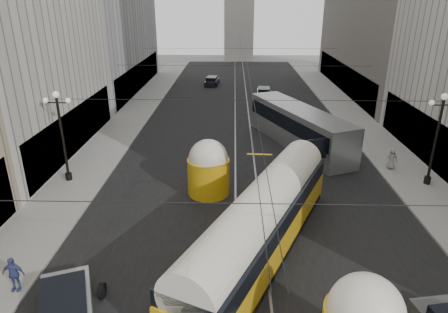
# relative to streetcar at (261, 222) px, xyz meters

# --- Properties ---
(road) EXTENTS (20.00, 85.00, 0.02)m
(road) POSITION_rel_streetcar_xyz_m (-0.50, 22.75, -1.87)
(road) COLOR black
(road) RESTS_ON ground
(sidewalk_left) EXTENTS (4.00, 72.00, 0.15)m
(sidewalk_left) POSITION_rel_streetcar_xyz_m (-12.50, 26.25, -1.79)
(sidewalk_left) COLOR gray
(sidewalk_left) RESTS_ON ground
(sidewalk_right) EXTENTS (4.00, 72.00, 0.15)m
(sidewalk_right) POSITION_rel_streetcar_xyz_m (11.50, 26.25, -1.79)
(sidewalk_right) COLOR gray
(sidewalk_right) RESTS_ON ground
(rail_left) EXTENTS (0.12, 85.00, 0.04)m
(rail_left) POSITION_rel_streetcar_xyz_m (-1.25, 22.75, -1.87)
(rail_left) COLOR gray
(rail_left) RESTS_ON ground
(rail_right) EXTENTS (0.12, 85.00, 0.04)m
(rail_right) POSITION_rel_streetcar_xyz_m (0.25, 22.75, -1.87)
(rail_right) COLOR gray
(rail_right) RESTS_ON ground
(lamppost_left_mid) EXTENTS (1.86, 0.44, 6.37)m
(lamppost_left_mid) POSITION_rel_streetcar_xyz_m (-13.10, 8.25, 1.87)
(lamppost_left_mid) COLOR black
(lamppost_left_mid) RESTS_ON sidewalk_left
(lamppost_right_mid) EXTENTS (1.86, 0.44, 6.37)m
(lamppost_right_mid) POSITION_rel_streetcar_xyz_m (12.10, 8.25, 1.87)
(lamppost_right_mid) COLOR black
(lamppost_right_mid) RESTS_ON sidewalk_right
(catenary) EXTENTS (25.00, 72.00, 0.23)m
(catenary) POSITION_rel_streetcar_xyz_m (-0.38, 21.74, 4.01)
(catenary) COLOR black
(catenary) RESTS_ON ground
(streetcar) EXTENTS (8.85, 16.13, 3.83)m
(streetcar) POSITION_rel_streetcar_xyz_m (0.00, 0.00, 0.00)
(streetcar) COLOR gold
(streetcar) RESTS_ON ground
(city_bus) EXTENTS (7.73, 13.83, 3.39)m
(city_bus) POSITION_rel_streetcar_xyz_m (4.22, 16.09, -0.01)
(city_bus) COLOR gray
(city_bus) RESTS_ON ground
(sedan_silver) EXTENTS (3.62, 5.23, 1.53)m
(sedan_silver) POSITION_rel_streetcar_xyz_m (-8.00, -5.05, -1.18)
(sedan_silver) COLOR #9A9B9F
(sedan_silver) RESTS_ON ground
(sedan_white_far) EXTENTS (1.91, 4.23, 1.31)m
(sedan_white_far) POSITION_rel_streetcar_xyz_m (2.47, 34.14, -1.28)
(sedan_white_far) COLOR silver
(sedan_white_far) RESTS_ON ground
(sedan_dark_far) EXTENTS (2.16, 4.16, 1.25)m
(sedan_dark_far) POSITION_rel_streetcar_xyz_m (-4.70, 41.94, -1.30)
(sedan_dark_far) COLOR black
(sedan_dark_far) RESTS_ON ground
(pedestrian_sidewalk_right) EXTENTS (0.89, 0.69, 1.61)m
(pedestrian_sidewalk_right) POSITION_rel_streetcar_xyz_m (10.49, 10.80, -0.91)
(pedestrian_sidewalk_right) COLOR gray
(pedestrian_sidewalk_right) RESTS_ON sidewalk_right
(pedestrian_sidewalk_left) EXTENTS (0.99, 0.57, 1.68)m
(pedestrian_sidewalk_left) POSITION_rel_streetcar_xyz_m (-11.00, -3.19, -0.88)
(pedestrian_sidewalk_left) COLOR #3C4684
(pedestrian_sidewalk_left) RESTS_ON sidewalk_left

